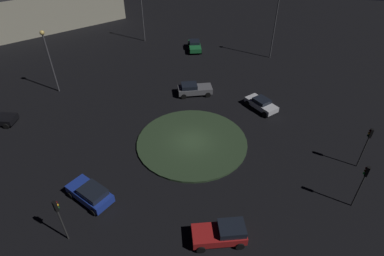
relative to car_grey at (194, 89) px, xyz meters
The scene contains 14 objects.
ground_plane 9.71m from the car_grey, ahead, with size 116.79×116.79×0.00m, color black.
roundabout_island 9.71m from the car_grey, ahead, with size 11.49×11.49×0.21m, color #2D4228.
car_grey is the anchor object (origin of this frame).
car_green 13.96m from the car_grey, behind, with size 4.44×2.84×1.40m.
car_red 21.19m from the car_grey, 14.58° to the left, with size 2.84×4.33×1.57m.
car_white 8.71m from the car_grey, 76.48° to the left, with size 4.10×4.05×1.39m.
car_blue 19.36m from the car_grey, 17.81° to the right, with size 3.59×4.55×1.54m.
traffic_light_north 22.30m from the car_grey, 45.50° to the left, with size 0.36×0.39×4.47m.
traffic_light_north_near 20.50m from the car_grey, 58.88° to the left, with size 0.31×0.36×4.46m.
traffic_light_southeast 23.21m from the car_grey, 15.44° to the right, with size 0.40×0.37×4.26m.
streetlamp_south 18.27m from the car_grey, 83.50° to the right, with size 0.55×0.55×8.11m.
streetlamp_southwest 20.22m from the car_grey, 145.47° to the right, with size 0.49×0.49×8.68m.
streetlamp_west 17.12m from the car_grey, 141.94° to the left, with size 0.52×0.52×9.49m.
store_building 39.30m from the car_grey, 122.02° to the right, with size 30.21×29.92×7.41m.
Camera 1 is at (25.00, 4.04, 21.30)m, focal length 29.57 mm.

